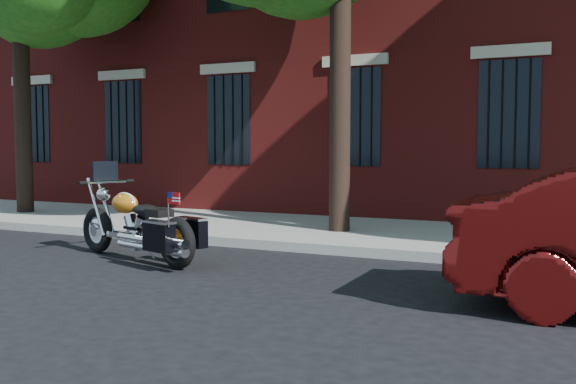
% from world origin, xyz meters
% --- Properties ---
extents(ground, '(120.00, 120.00, 0.00)m').
position_xyz_m(ground, '(0.00, 0.00, 0.00)').
color(ground, black).
rests_on(ground, ground).
extents(curb, '(40.00, 0.16, 0.15)m').
position_xyz_m(curb, '(0.00, 1.38, 0.07)').
color(curb, gray).
rests_on(curb, ground).
extents(sidewalk, '(40.00, 3.60, 0.15)m').
position_xyz_m(sidewalk, '(0.00, 3.26, 0.07)').
color(sidewalk, gray).
rests_on(sidewalk, ground).
extents(motorcycle, '(2.55, 1.30, 1.38)m').
position_xyz_m(motorcycle, '(-1.20, -0.35, 0.47)').
color(motorcycle, black).
rests_on(motorcycle, ground).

